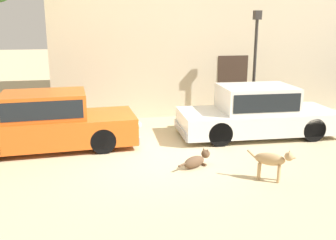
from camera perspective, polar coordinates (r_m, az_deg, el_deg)
name	(u,v)px	position (r m, az deg, el deg)	size (l,w,h in m)	color
ground_plane	(162,158)	(9.50, -0.92, -5.61)	(80.00, 80.00, 0.00)	tan
parked_sedan_nearest	(47,121)	(10.47, -17.60, -0.18)	(4.77, 1.99, 1.50)	#D15619
parked_sedan_second	(257,111)	(11.44, 13.04, 1.26)	(4.69, 1.94, 1.47)	silver
apartment_block	(268,8)	(17.71, 14.67, 15.75)	(17.84, 6.33, 7.60)	beige
stray_dog_spotted	(197,160)	(8.89, 4.31, -5.97)	(0.92, 0.56, 0.39)	brown
stray_dog_tan	(273,160)	(8.32, 15.36, -5.76)	(0.89, 0.63, 0.71)	tan
street_lamp	(255,51)	(12.97, 12.87, 9.95)	(0.22, 0.22, 3.60)	#2D2B28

